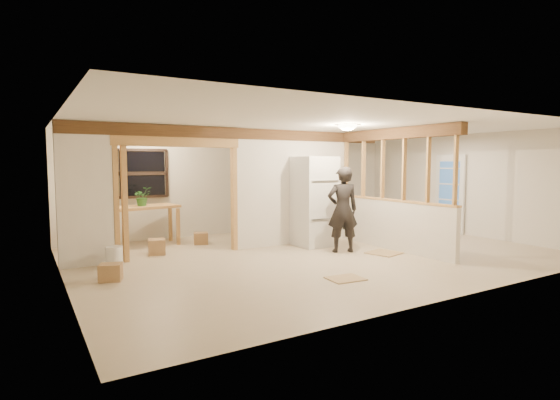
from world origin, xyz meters
TOP-DOWN VIEW (x-y plane):
  - floor at (0.00, 0.00)m, footprint 9.00×6.50m
  - ceiling at (0.00, 0.00)m, footprint 9.00×6.50m
  - wall_back at (0.00, 3.25)m, footprint 9.00×0.01m
  - wall_front at (0.00, -3.25)m, footprint 9.00×0.01m
  - wall_left at (-4.50, 0.00)m, footprint 0.01×6.50m
  - wall_right at (4.50, 0.00)m, footprint 0.01×6.50m
  - partition_left_stub at (-4.05, 1.20)m, footprint 0.90×0.12m
  - partition_center at (0.20, 1.20)m, footprint 2.80×0.12m
  - doorway_frame at (-2.40, 1.20)m, footprint 2.46×0.14m
  - header_beam_back at (-1.00, 1.20)m, footprint 7.00×0.18m
  - header_beam_right at (1.60, -0.40)m, footprint 0.18×3.30m
  - pony_wall at (1.60, -0.40)m, footprint 0.12×3.20m
  - stud_partition at (1.60, -0.40)m, footprint 0.14×3.20m
  - window_back at (-2.60, 3.17)m, footprint 1.12×0.10m
  - french_door at (4.42, 0.40)m, footprint 0.12×0.86m
  - ceiling_dome_main at (0.30, -0.50)m, footprint 0.36×0.36m
  - ceiling_dome_util at (-2.50, 2.30)m, footprint 0.32×0.32m
  - hanging_bulb at (-2.00, 1.60)m, footprint 0.07×0.07m
  - refrigerator at (0.44, 0.76)m, footprint 0.79×0.77m
  - woman at (0.52, -0.12)m, footprint 0.73×0.61m
  - work_table at (-2.70, 2.61)m, footprint 1.49×0.96m
  - potted_plant at (-2.76, 2.59)m, footprint 0.42×0.38m
  - shop_vac at (-3.83, 2.73)m, footprint 0.58×0.58m
  - bookshelf at (2.68, 3.03)m, footprint 0.89×0.30m
  - bucket at (-3.66, 0.88)m, footprint 0.29×0.29m
  - box_util_a at (-1.63, 2.14)m, footprint 0.36×0.34m
  - box_util_b at (-2.75, 1.56)m, footprint 0.39×0.39m
  - box_front at (-3.87, -0.01)m, footprint 0.39×0.36m
  - floor_panel_near at (1.14, -0.66)m, footprint 0.69×0.69m
  - floor_panel_far at (-0.75, -1.77)m, footprint 0.57×0.47m

SIDE VIEW (x-z plane):
  - floor at x=0.00m, z-range -0.01..0.00m
  - floor_panel_far at x=-0.75m, z-range 0.00..0.02m
  - floor_panel_near at x=1.14m, z-range 0.00..0.02m
  - box_util_a at x=-1.63m, z-range 0.00..0.26m
  - box_front at x=-3.87m, z-range 0.00..0.26m
  - box_util_b at x=-2.75m, z-range 0.00..0.30m
  - bucket at x=-3.66m, z-range 0.00..0.36m
  - shop_vac at x=-3.83m, z-range 0.00..0.58m
  - work_table at x=-2.70m, z-range 0.00..0.87m
  - pony_wall at x=1.60m, z-range 0.00..1.00m
  - woman at x=0.52m, z-range 0.00..1.71m
  - bookshelf at x=2.68m, z-range 0.00..1.78m
  - refrigerator at x=0.44m, z-range 0.00..1.92m
  - french_door at x=4.42m, z-range 0.00..2.00m
  - potted_plant at x=-2.76m, z-range 0.87..1.28m
  - doorway_frame at x=-2.40m, z-range 0.00..2.20m
  - wall_back at x=0.00m, z-range 0.00..2.50m
  - wall_front at x=0.00m, z-range 0.00..2.50m
  - wall_left at x=-4.50m, z-range 0.00..2.50m
  - wall_right at x=4.50m, z-range 0.00..2.50m
  - partition_left_stub at x=-4.05m, z-range 0.00..2.50m
  - partition_center at x=0.20m, z-range 0.00..2.50m
  - window_back at x=-2.60m, z-range 1.00..2.10m
  - stud_partition at x=1.60m, z-range 1.00..2.32m
  - hanging_bulb at x=-2.00m, z-range 2.15..2.22m
  - header_beam_back at x=-1.00m, z-range 2.27..2.49m
  - header_beam_right at x=1.60m, z-range 2.27..2.49m
  - ceiling_dome_main at x=0.30m, z-range 2.40..2.56m
  - ceiling_dome_util at x=-2.50m, z-range 2.41..2.55m
  - ceiling at x=0.00m, z-range 2.50..2.50m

